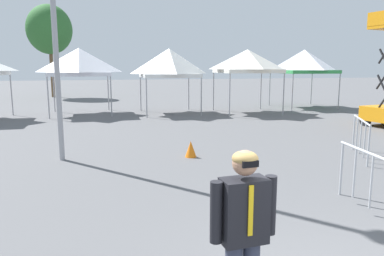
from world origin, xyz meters
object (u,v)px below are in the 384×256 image
Objects in this scene: canopy_tent_behind_center at (79,62)px; crowd_barrier_near_person at (372,172)px; canopy_tent_left_of_center at (169,63)px; canopy_tent_behind_left at (304,62)px; crowd_barrier_mid_lot at (361,131)px; tree_behind_tents_right at (49,30)px; traffic_cone_lot_center at (191,149)px; person_foreground at (243,230)px; canopy_tent_far_right at (247,61)px.

canopy_tent_behind_center is 1.67× the size of crowd_barrier_near_person.
canopy_tent_left_of_center is (4.62, -0.85, -0.05)m from canopy_tent_behind_center.
canopy_tent_behind_left reaches higher than canopy_tent_left_of_center.
crowd_barrier_mid_lot is 0.90× the size of crowd_barrier_near_person.
tree_behind_tents_right is (-7.26, 12.92, 2.76)m from canopy_tent_left_of_center.
canopy_tent_behind_left reaches higher than traffic_cone_lot_center.
tree_behind_tents_right is 16.27× the size of traffic_cone_lot_center.
canopy_tent_behind_center is 1.95× the size of person_foreground.
canopy_tent_far_right is 1.92× the size of person_foreground.
canopy_tent_far_right is (8.77, -1.68, 0.05)m from canopy_tent_behind_center.
canopy_tent_behind_center is at bearing 123.40° from crowd_barrier_mid_lot.
canopy_tent_far_right reaches higher than traffic_cone_lot_center.
person_foreground is 0.95× the size of crowd_barrier_mid_lot.
canopy_tent_far_right reaches higher than person_foreground.
person_foreground is at bearing -99.06° from canopy_tent_left_of_center.
canopy_tent_behind_center is 4.69m from canopy_tent_left_of_center.
person_foreground is 3.79m from crowd_barrier_near_person.
tree_behind_tents_right is (-2.64, 12.06, 2.72)m from canopy_tent_behind_center.
tree_behind_tents_right is 3.58× the size of crowd_barrier_near_person.
canopy_tent_behind_center is 1.86× the size of crowd_barrier_mid_lot.
canopy_tent_behind_left reaches higher than crowd_barrier_near_person.
canopy_tent_left_of_center is 0.98× the size of canopy_tent_behind_left.
canopy_tent_behind_center is 8.93m from canopy_tent_far_right.
person_foreground is 8.00m from crowd_barrier_mid_lot.
person_foreground reaches higher than crowd_barrier_mid_lot.
crowd_barrier_near_person is at bearing -67.71° from traffic_cone_lot_center.
crowd_barrier_near_person is at bearing 32.49° from person_foreground.
canopy_tent_behind_left is 20.15m from tree_behind_tents_right.
canopy_tent_behind_left reaches higher than person_foreground.
traffic_cone_lot_center is (-1.92, 4.69, -0.52)m from crowd_barrier_near_person.
crowd_barrier_near_person is at bearing -117.83° from canopy_tent_behind_left.
canopy_tent_far_right is 17.14m from person_foreground.
person_foreground is 3.88× the size of traffic_cone_lot_center.
crowd_barrier_near_person is at bearing -127.34° from crowd_barrier_mid_lot.
traffic_cone_lot_center is (-5.51, -8.92, -2.57)m from canopy_tent_far_right.
tree_behind_tents_right reaches higher than person_foreground.
canopy_tent_left_of_center is at bearing -60.67° from tree_behind_tents_right.
crowd_barrier_mid_lot is (7.81, -11.84, -1.99)m from canopy_tent_behind_center.
canopy_tent_left_of_center is 1.86× the size of crowd_barrier_mid_lot.
crowd_barrier_near_person is (-3.59, -13.61, -2.04)m from canopy_tent_far_right.
tree_behind_tents_right is (-4.63, 29.38, 4.43)m from person_foreground.
crowd_barrier_mid_lot is at bearing -66.39° from tree_behind_tents_right.
canopy_tent_left_of_center is at bearing -175.18° from canopy_tent_behind_left.
canopy_tent_behind_center reaches higher than traffic_cone_lot_center.
tree_behind_tents_right reaches higher than crowd_barrier_mid_lot.
canopy_tent_behind_center is 1.01× the size of canopy_tent_far_right.
person_foreground is at bearing -147.51° from crowd_barrier_near_person.
canopy_tent_behind_left is at bearing 46.51° from traffic_cone_lot_center.
traffic_cone_lot_center is (3.26, -10.59, -2.52)m from canopy_tent_behind_center.
person_foreground is at bearing -123.07° from canopy_tent_behind_left.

